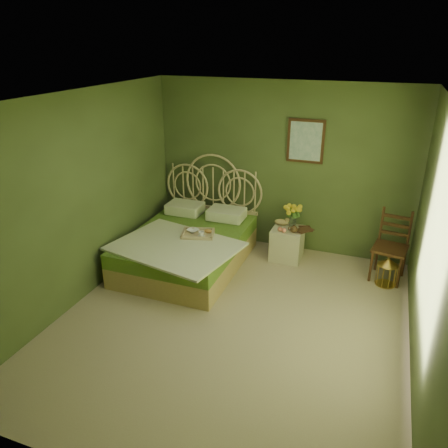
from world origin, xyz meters
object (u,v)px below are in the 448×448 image
at_px(chair, 391,241).
at_px(birdcage, 387,272).
at_px(bed, 189,244).
at_px(nightstand, 288,238).

bearing_deg(chair, birdcage, -80.77).
bearing_deg(birdcage, chair, 90.00).
height_order(chair, birdcage, chair).
distance_m(bed, chair, 2.88).
distance_m(nightstand, chair, 1.47).
bearing_deg(birdcage, bed, -172.25).
relative_size(nightstand, birdcage, 2.27).
bearing_deg(nightstand, chair, -1.62).
xyz_separation_m(bed, birdcage, (2.80, 0.38, -0.11)).
height_order(nightstand, birdcage, nightstand).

